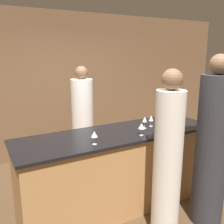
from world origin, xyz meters
The scene contains 12 objects.
ground_plane centered at (0.00, 0.00, 0.00)m, with size 14.00×14.00×0.00m, color #4C3823.
back_wall centered at (0.00, 2.18, 1.40)m, with size 8.00×0.06×2.80m.
bar_counter centered at (0.00, 0.00, 0.52)m, with size 2.64×0.81×1.04m.
bartender centered at (-0.12, 0.93, 0.85)m, with size 0.34×0.34×1.83m.
guest_0 centered at (0.17, -0.74, 0.89)m, with size 0.31×0.31×1.88m.
guest_1 centered at (0.78, -0.80, 0.94)m, with size 0.38×0.38×2.02m.
wine_bottle_0 centered at (1.12, 0.34, 1.16)m, with size 0.08×0.08×0.31m.
wine_bottle_1 centered at (1.20, 0.21, 1.16)m, with size 0.07×0.07×0.32m.
wine_glass_0 centered at (0.38, -0.03, 1.16)m, with size 0.06×0.06×0.17m.
wine_glass_1 centered at (0.52, 0.01, 1.15)m, with size 0.06×0.06×0.16m.
wine_glass_2 centered at (-0.46, -0.24, 1.15)m, with size 0.07×0.07×0.16m.
wine_glass_3 centered at (0.18, -0.24, 1.15)m, with size 0.08×0.08×0.15m.
Camera 1 is at (-1.56, -2.62, 2.03)m, focal length 40.00 mm.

